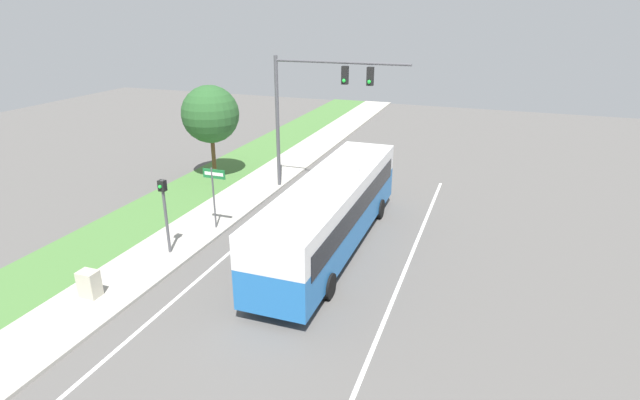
% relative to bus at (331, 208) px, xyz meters
% --- Properties ---
extents(ground_plane, '(80.00, 80.00, 0.00)m').
position_rel_bus_xyz_m(ground_plane, '(-0.23, -4.92, -1.82)').
color(ground_plane, '#565451').
extents(sidewalk, '(2.80, 80.00, 0.12)m').
position_rel_bus_xyz_m(sidewalk, '(-6.43, -4.92, -1.76)').
color(sidewalk, '#ADA89E').
rests_on(sidewalk, ground_plane).
extents(grass_verge, '(3.60, 80.00, 0.10)m').
position_rel_bus_xyz_m(grass_verge, '(-9.63, -4.92, -1.77)').
color(grass_verge, '#477538').
rests_on(grass_verge, ground_plane).
extents(lane_divider_near, '(0.14, 30.00, 0.01)m').
position_rel_bus_xyz_m(lane_divider_near, '(-3.83, -4.92, -1.81)').
color(lane_divider_near, silver).
rests_on(lane_divider_near, ground_plane).
extents(lane_divider_far, '(0.14, 30.00, 0.01)m').
position_rel_bus_xyz_m(lane_divider_far, '(3.37, -4.92, -1.81)').
color(lane_divider_far, silver).
rests_on(lane_divider_far, ground_plane).
extents(bus, '(2.67, 12.38, 3.29)m').
position_rel_bus_xyz_m(bus, '(0.00, 0.00, 0.00)').
color(bus, '#236BB7').
rests_on(bus, ground_plane).
extents(signal_gantry, '(7.25, 0.41, 7.28)m').
position_rel_bus_xyz_m(signal_gantry, '(-3.17, 6.37, 3.40)').
color(signal_gantry, '#4C4C51').
rests_on(signal_gantry, ground_plane).
extents(pedestrian_signal, '(0.28, 0.34, 3.25)m').
position_rel_bus_xyz_m(pedestrian_signal, '(-6.06, -2.93, 0.38)').
color(pedestrian_signal, '#4C4C51').
rests_on(pedestrian_signal, ground_plane).
extents(street_sign, '(1.10, 0.08, 2.98)m').
position_rel_bus_xyz_m(street_sign, '(-5.52, -0.10, 0.22)').
color(street_sign, '#4C4C51').
rests_on(street_sign, ground_plane).
extents(utility_cabinet, '(0.66, 0.50, 0.96)m').
position_rel_bus_xyz_m(utility_cabinet, '(-6.61, -6.73, -1.22)').
color(utility_cabinet, '#B7B29E').
rests_on(utility_cabinet, sidewalk).
extents(roadside_tree, '(3.31, 3.31, 5.43)m').
position_rel_bus_xyz_m(roadside_tree, '(-9.58, 6.50, 2.04)').
color(roadside_tree, brown).
rests_on(roadside_tree, grass_verge).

